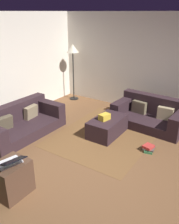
{
  "coord_description": "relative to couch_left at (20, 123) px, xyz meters",
  "views": [
    {
      "loc": [
        -3.03,
        -1.78,
        2.59
      ],
      "look_at": [
        0.62,
        0.64,
        0.75
      ],
      "focal_mm": 38.42,
      "sensor_mm": 36.0,
      "label": 1
    }
  ],
  "objects": [
    {
      "name": "ground_plane",
      "position": [
        -0.19,
        -2.24,
        -0.26
      ],
      "size": [
        6.4,
        6.4,
        0.0
      ],
      "primitive_type": "plane",
      "color": "brown"
    },
    {
      "name": "corner_partition",
      "position": [
        2.95,
        -2.24,
        1.04
      ],
      "size": [
        0.12,
        6.4,
        2.6
      ],
      "primitive_type": "cube",
      "color": "silver",
      "rests_on": "ground_plane"
    },
    {
      "name": "couch_left",
      "position": [
        0.0,
        0.0,
        0.0
      ],
      "size": [
        1.91,
        0.95,
        0.66
      ],
      "rotation": [
        0.0,
        0.0,
        3.12
      ],
      "color": "#2D1E23",
      "rests_on": "ground_plane"
    },
    {
      "name": "couch_right",
      "position": [
        2.06,
        -2.31,
        0.01
      ],
      "size": [
        1.01,
        1.73,
        0.7
      ],
      "rotation": [
        0.0,
        0.0,
        1.51
      ],
      "color": "#2D1E23",
      "rests_on": "ground_plane"
    },
    {
      "name": "ottoman",
      "position": [
        1.05,
        -1.68,
        -0.06
      ],
      "size": [
        0.98,
        0.57,
        0.39
      ],
      "primitive_type": "cube",
      "color": "#2D1E23",
      "rests_on": "ground_plane"
    },
    {
      "name": "gift_box",
      "position": [
        0.95,
        -1.65,
        0.2
      ],
      "size": [
        0.27,
        0.21,
        0.13
      ],
      "primitive_type": "cube",
      "rotation": [
        0.0,
        0.0,
        -0.23
      ],
      "color": "gold",
      "rests_on": "ottoman"
    },
    {
      "name": "tv_remote",
      "position": [
        1.04,
        -1.65,
        0.15
      ],
      "size": [
        0.07,
        0.17,
        0.02
      ],
      "primitive_type": "cube",
      "rotation": [
        0.0,
        0.0,
        -0.13
      ],
      "color": "black",
      "rests_on": "ottoman"
    },
    {
      "name": "side_table",
      "position": [
        -1.42,
        -1.42,
        0.01
      ],
      "size": [
        0.52,
        0.44,
        0.54
      ],
      "primitive_type": "cube",
      "color": "#4C3323",
      "rests_on": "ground_plane"
    },
    {
      "name": "laptop",
      "position": [
        -1.44,
        -1.48,
        0.34
      ],
      "size": [
        0.42,
        0.46,
        0.18
      ],
      "color": "silver",
      "rests_on": "side_table"
    },
    {
      "name": "book_stack",
      "position": [
        0.89,
        -2.73,
        -0.2
      ],
      "size": [
        0.3,
        0.25,
        0.13
      ],
      "color": "#387A47",
      "rests_on": "ground_plane"
    },
    {
      "name": "corner_lamp",
      "position": [
        2.55,
        0.4,
        1.19
      ],
      "size": [
        0.36,
        0.36,
        1.7
      ],
      "color": "black",
      "rests_on": "ground_plane"
    },
    {
      "name": "area_rug",
      "position": [
        1.05,
        -1.68,
        -0.26
      ],
      "size": [
        2.6,
        2.0,
        0.01
      ],
      "primitive_type": "cube",
      "color": "brown",
      "rests_on": "ground_plane"
    }
  ]
}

